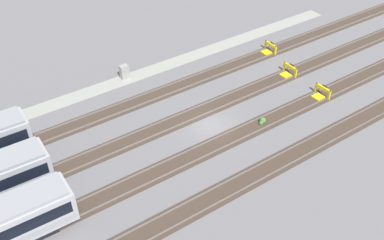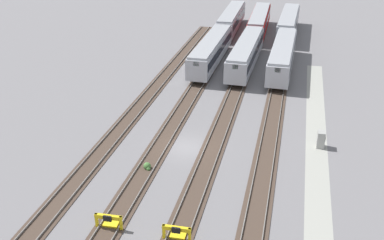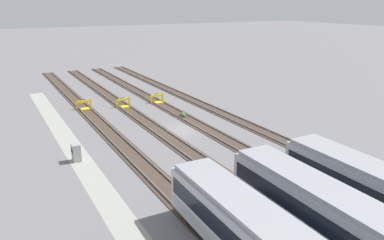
{
  "view_description": "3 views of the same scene",
  "coord_description": "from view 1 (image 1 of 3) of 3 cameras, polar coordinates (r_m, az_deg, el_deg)",
  "views": [
    {
      "loc": [
        20.41,
        26.7,
        27.81
      ],
      "look_at": [
        2.28,
        0.0,
        1.8
      ],
      "focal_mm": 42.0,
      "sensor_mm": 36.0,
      "label": 1
    },
    {
      "loc": [
        -35.86,
        -9.07,
        20.82
      ],
      "look_at": [
        2.28,
        0.0,
        1.8
      ],
      "focal_mm": 42.0,
      "sensor_mm": 36.0,
      "label": 2
    },
    {
      "loc": [
        35.24,
        -18.25,
        13.61
      ],
      "look_at": [
        2.28,
        0.0,
        1.8
      ],
      "focal_mm": 35.0,
      "sensor_mm": 36.0,
      "label": 3
    }
  ],
  "objects": [
    {
      "name": "rail_track_middle",
      "position": [
        42.12,
        4.48,
        -2.53
      ],
      "size": [
        90.0,
        2.24,
        0.21
      ],
      "color": "#47382D",
      "rests_on": "ground"
    },
    {
      "name": "bumper_stop_nearest_track",
      "position": [
        55.67,
        9.73,
        8.91
      ],
      "size": [
        1.35,
        2.0,
        1.22
      ],
      "color": "yellow",
      "rests_on": "ground"
    },
    {
      "name": "rail_track_near_inner",
      "position": [
        45.17,
        0.61,
        0.92
      ],
      "size": [
        90.0,
        2.24,
        0.21
      ],
      "color": "#47382D",
      "rests_on": "ground"
    },
    {
      "name": "electrical_cabinet",
      "position": [
        50.52,
        -8.6,
        6.07
      ],
      "size": [
        0.9,
        0.73,
        1.6
      ],
      "color": "#9E9E99",
      "rests_on": "ground"
    },
    {
      "name": "rail_track_nearest",
      "position": [
        48.54,
        -2.74,
        3.92
      ],
      "size": [
        90.0,
        2.23,
        0.21
      ],
      "color": "#47382D",
      "rests_on": "ground"
    },
    {
      "name": "ground_plane",
      "position": [
        43.62,
        2.47,
        -0.79
      ],
      "size": [
        400.0,
        400.0,
        0.0
      ],
      "primitive_type": "plane",
      "color": "slate"
    },
    {
      "name": "service_walkway",
      "position": [
        51.81,
        -5.39,
        6.22
      ],
      "size": [
        54.0,
        2.0,
        0.01
      ],
      "primitive_type": "cube",
      "color": "#9E9E93",
      "rests_on": "ground"
    },
    {
      "name": "bumper_stop_middle_track",
      "position": [
        49.05,
        16.05,
        3.35
      ],
      "size": [
        1.38,
        2.01,
        1.22
      ],
      "color": "yellow",
      "rests_on": "ground"
    },
    {
      "name": "weed_clump",
      "position": [
        44.35,
        8.93,
        -0.13
      ],
      "size": [
        0.92,
        0.7,
        0.64
      ],
      "color": "#4C7F3D",
      "rests_on": "ground"
    },
    {
      "name": "bumper_stop_near_inner_track",
      "position": [
        51.75,
        12.12,
        6.09
      ],
      "size": [
        1.36,
        2.01,
        1.22
      ],
      "color": "yellow",
      "rests_on": "ground"
    },
    {
      "name": "rail_track_far_inner",
      "position": [
        39.46,
        8.92,
        -6.47
      ],
      "size": [
        90.0,
        2.23,
        0.21
      ],
      "color": "#47382D",
      "rests_on": "ground"
    }
  ]
}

